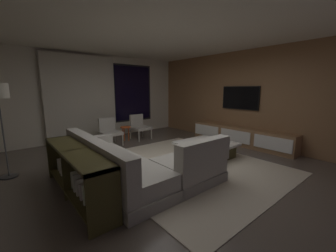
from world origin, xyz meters
The scene contains 14 objects.
floor centered at (0.00, 0.00, 0.00)m, with size 9.20×9.20×0.00m, color #564C44.
back_wall_with_window centered at (-0.06, 3.62, 1.34)m, with size 6.60×0.30×2.70m.
media_wall centered at (3.06, 0.00, 1.35)m, with size 0.12×7.80×2.70m.
ceiling centered at (0.00, 0.00, 2.70)m, with size 8.20×8.20×0.00m, color beige.
area_rug centered at (0.35, -0.10, 0.01)m, with size 3.20×3.80×0.01m, color beige.
sectional_couch centered at (-0.87, -0.12, 0.29)m, with size 1.98×2.50×0.82m.
coffee_table centered at (1.14, -0.03, 0.19)m, with size 1.16×1.16×0.36m.
book_stack_on_coffee_table centered at (1.15, 0.00, 0.38)m, with size 0.22×0.19×0.04m.
accent_chair_near_window centered at (0.93, 2.61, 0.43)m, with size 0.56×0.58×0.78m.
accent_chair_by_curtain centered at (-0.15, 2.49, 0.43)m, with size 0.55×0.57×0.78m.
side_stool centered at (0.40, 2.56, 0.37)m, with size 0.32×0.32×0.46m.
media_console centered at (2.77, 0.05, 0.25)m, with size 0.46×3.10×0.52m.
mounted_tv centered at (2.95, 0.25, 1.35)m, with size 0.05×1.16×0.67m.
console_table_behind_couch centered at (-1.78, 0.01, 0.41)m, with size 0.40×2.10×0.74m.
Camera 1 is at (-2.58, -3.09, 1.61)m, focal length 22.07 mm.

